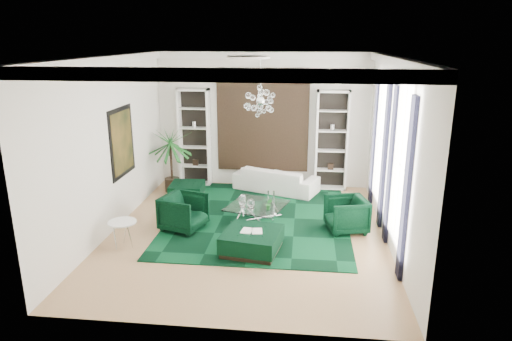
# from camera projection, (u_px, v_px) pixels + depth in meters

# --- Properties ---
(floor) EXTENTS (6.00, 7.00, 0.02)m
(floor) POSITION_uv_depth(u_px,v_px,m) (247.00, 233.00, 10.12)
(floor) COLOR tan
(floor) RESTS_ON ground
(ceiling) EXTENTS (6.00, 7.00, 0.02)m
(ceiling) POSITION_uv_depth(u_px,v_px,m) (246.00, 56.00, 9.05)
(ceiling) COLOR white
(ceiling) RESTS_ON ground
(wall_back) EXTENTS (6.00, 0.02, 3.80)m
(wall_back) POSITION_uv_depth(u_px,v_px,m) (263.00, 120.00, 12.94)
(wall_back) COLOR silver
(wall_back) RESTS_ON ground
(wall_front) EXTENTS (6.00, 0.02, 3.80)m
(wall_front) POSITION_uv_depth(u_px,v_px,m) (214.00, 209.00, 6.24)
(wall_front) COLOR silver
(wall_front) RESTS_ON ground
(wall_left) EXTENTS (0.02, 7.00, 3.80)m
(wall_left) POSITION_uv_depth(u_px,v_px,m) (110.00, 146.00, 9.91)
(wall_left) COLOR silver
(wall_left) RESTS_ON ground
(wall_right) EXTENTS (0.02, 7.00, 3.80)m
(wall_right) POSITION_uv_depth(u_px,v_px,m) (393.00, 153.00, 9.27)
(wall_right) COLOR silver
(wall_right) RESTS_ON ground
(crown_molding) EXTENTS (6.00, 7.00, 0.18)m
(crown_molding) POSITION_uv_depth(u_px,v_px,m) (246.00, 62.00, 9.08)
(crown_molding) COLOR white
(crown_molding) RESTS_ON ceiling
(ceiling_medallion) EXTENTS (0.90, 0.90, 0.05)m
(ceiling_medallion) POSITION_uv_depth(u_px,v_px,m) (248.00, 57.00, 9.35)
(ceiling_medallion) COLOR white
(ceiling_medallion) RESTS_ON ceiling
(tapestry) EXTENTS (2.50, 0.06, 2.80)m
(tapestry) POSITION_uv_depth(u_px,v_px,m) (263.00, 121.00, 12.89)
(tapestry) COLOR black
(tapestry) RESTS_ON wall_back
(shelving_left) EXTENTS (0.90, 0.38, 2.80)m
(shelving_left) POSITION_uv_depth(u_px,v_px,m) (195.00, 138.00, 13.09)
(shelving_left) COLOR white
(shelving_left) RESTS_ON floor
(shelving_right) EXTENTS (0.90, 0.38, 2.80)m
(shelving_right) POSITION_uv_depth(u_px,v_px,m) (332.00, 141.00, 12.68)
(shelving_right) COLOR white
(shelving_right) RESTS_ON floor
(painting) EXTENTS (0.04, 1.30, 1.60)m
(painting) POSITION_uv_depth(u_px,v_px,m) (122.00, 142.00, 10.49)
(painting) COLOR black
(painting) RESTS_ON wall_left
(window_near) EXTENTS (0.03, 1.10, 2.90)m
(window_near) POSITION_uv_depth(u_px,v_px,m) (401.00, 165.00, 8.41)
(window_near) COLOR white
(window_near) RESTS_ON wall_right
(curtain_near_a) EXTENTS (0.07, 0.30, 3.25)m
(curtain_near_a) POSITION_uv_depth(u_px,v_px,m) (407.00, 191.00, 7.74)
(curtain_near_a) COLOR black
(curtain_near_a) RESTS_ON floor
(curtain_near_b) EXTENTS (0.07, 0.30, 3.25)m
(curtain_near_b) POSITION_uv_depth(u_px,v_px,m) (391.00, 166.00, 9.23)
(curtain_near_b) COLOR black
(curtain_near_b) RESTS_ON floor
(window_far) EXTENTS (0.03, 1.10, 2.90)m
(window_far) POSITION_uv_depth(u_px,v_px,m) (381.00, 138.00, 10.70)
(window_far) COLOR white
(window_far) RESTS_ON wall_right
(curtain_far_a) EXTENTS (0.07, 0.30, 3.25)m
(curtain_far_a) POSITION_uv_depth(u_px,v_px,m) (384.00, 156.00, 10.03)
(curtain_far_a) COLOR black
(curtain_far_a) RESTS_ON floor
(curtain_far_b) EXTENTS (0.07, 0.30, 3.25)m
(curtain_far_b) POSITION_uv_depth(u_px,v_px,m) (374.00, 141.00, 11.52)
(curtain_far_b) COLOR black
(curtain_far_b) RESTS_ON floor
(rug) EXTENTS (4.20, 5.00, 0.02)m
(rug) POSITION_uv_depth(u_px,v_px,m) (258.00, 217.00, 10.95)
(rug) COLOR black
(rug) RESTS_ON floor
(sofa) EXTENTS (2.49, 1.66, 0.68)m
(sofa) POSITION_uv_depth(u_px,v_px,m) (276.00, 179.00, 12.78)
(sofa) COLOR white
(sofa) RESTS_ON floor
(armchair_left) EXTENTS (1.10, 1.09, 0.81)m
(armchair_left) POSITION_uv_depth(u_px,v_px,m) (184.00, 212.00, 10.20)
(armchair_left) COLOR black
(armchair_left) RESTS_ON floor
(armchair_right) EXTENTS (1.02, 1.00, 0.78)m
(armchair_right) POSITION_uv_depth(u_px,v_px,m) (346.00, 214.00, 10.11)
(armchair_right) COLOR black
(armchair_right) RESTS_ON floor
(coffee_table) EXTENTS (1.53, 1.53, 0.42)m
(coffee_table) POSITION_uv_depth(u_px,v_px,m) (257.00, 214.00, 10.64)
(coffee_table) COLOR white
(coffee_table) RESTS_ON floor
(ottoman_side) EXTENTS (0.91, 0.91, 0.38)m
(ottoman_side) POSITION_uv_depth(u_px,v_px,m) (187.00, 190.00, 12.32)
(ottoman_side) COLOR black
(ottoman_side) RESTS_ON floor
(ottoman_front) EXTENTS (1.26, 1.26, 0.44)m
(ottoman_front) POSITION_uv_depth(u_px,v_px,m) (252.00, 241.00, 9.16)
(ottoman_front) COLOR black
(ottoman_front) RESTS_ON floor
(book) EXTENTS (0.43, 0.29, 0.03)m
(book) POSITION_uv_depth(u_px,v_px,m) (252.00, 231.00, 9.10)
(book) COLOR white
(book) RESTS_ON ottoman_front
(side_table) EXTENTS (0.75, 0.75, 0.55)m
(side_table) POSITION_uv_depth(u_px,v_px,m) (123.00, 235.00, 9.35)
(side_table) COLOR white
(side_table) RESTS_ON floor
(palm) EXTENTS (1.75, 1.75, 2.26)m
(palm) POSITION_uv_depth(u_px,v_px,m) (171.00, 152.00, 12.54)
(palm) COLOR #19591E
(palm) RESTS_ON floor
(chandelier) EXTENTS (0.98, 0.98, 0.69)m
(chandelier) POSITION_uv_depth(u_px,v_px,m) (260.00, 101.00, 9.78)
(chandelier) COLOR white
(chandelier) RESTS_ON ceiling
(table_plant) EXTENTS (0.16, 0.14, 0.26)m
(table_plant) POSITION_uv_depth(u_px,v_px,m) (269.00, 204.00, 10.27)
(table_plant) COLOR #19591E
(table_plant) RESTS_ON coffee_table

